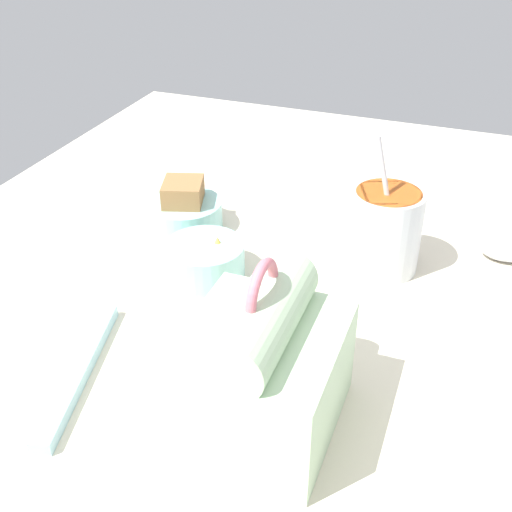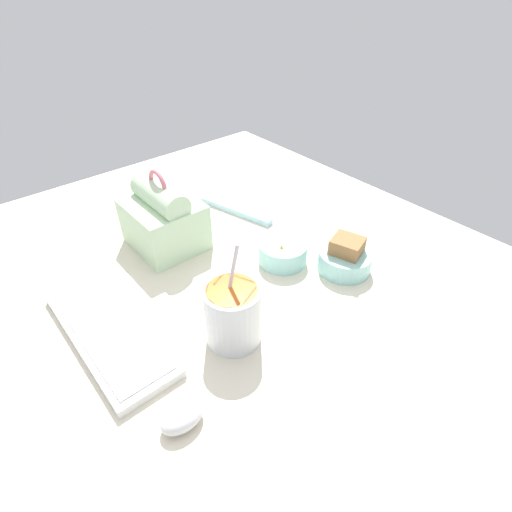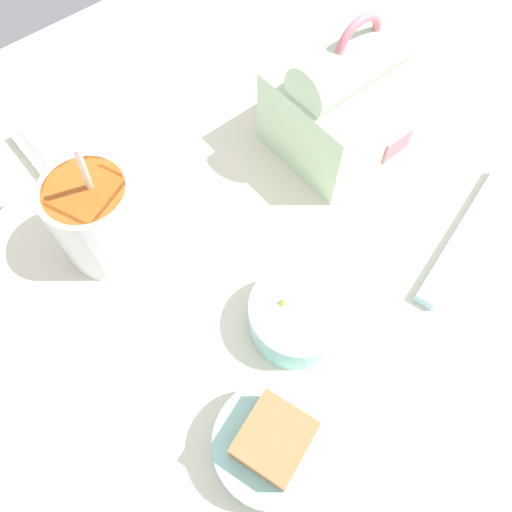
# 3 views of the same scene
# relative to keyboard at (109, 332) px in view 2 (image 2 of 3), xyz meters

# --- Properties ---
(desk_surface) EXTENTS (1.40, 1.10, 0.02)m
(desk_surface) POSITION_rel_keyboard_xyz_m (-0.04, -0.31, -0.02)
(desk_surface) COLOR beige
(desk_surface) RESTS_ON ground
(keyboard) EXTENTS (0.33, 0.12, 0.02)m
(keyboard) POSITION_rel_keyboard_xyz_m (0.00, 0.00, 0.00)
(keyboard) COLOR silver
(keyboard) RESTS_ON desk_surface
(lunch_bag) EXTENTS (0.17, 0.15, 0.20)m
(lunch_bag) POSITION_rel_keyboard_xyz_m (0.19, -0.23, 0.06)
(lunch_bag) COLOR #B7D6AD
(lunch_bag) RESTS_ON desk_surface
(soup_cup) EXTENTS (0.10, 0.10, 0.20)m
(soup_cup) POSITION_rel_keyboard_xyz_m (-0.15, -0.17, 0.05)
(soup_cup) COLOR silver
(soup_cup) RESTS_ON desk_surface
(bento_bowl_sandwich) EXTENTS (0.12, 0.12, 0.08)m
(bento_bowl_sandwich) POSITION_rel_keyboard_xyz_m (-0.15, -0.48, 0.02)
(bento_bowl_sandwich) COLOR #93D1CC
(bento_bowl_sandwich) RESTS_ON desk_surface
(bento_bowl_snacks) EXTENTS (0.11, 0.11, 0.06)m
(bento_bowl_snacks) POSITION_rel_keyboard_xyz_m (-0.04, -0.40, 0.02)
(bento_bowl_snacks) COLOR #93D1CC
(bento_bowl_snacks) RESTS_ON desk_surface
(computer_mouse) EXTENTS (0.05, 0.07, 0.03)m
(computer_mouse) POSITION_rel_keyboard_xyz_m (-0.23, -0.01, 0.01)
(computer_mouse) COLOR silver
(computer_mouse) RESTS_ON desk_surface
(chopstick_case) EXTENTS (0.23, 0.08, 0.02)m
(chopstick_case) POSITION_rel_keyboard_xyz_m (0.20, -0.45, -0.00)
(chopstick_case) COLOR #99C6D6
(chopstick_case) RESTS_ON desk_surface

